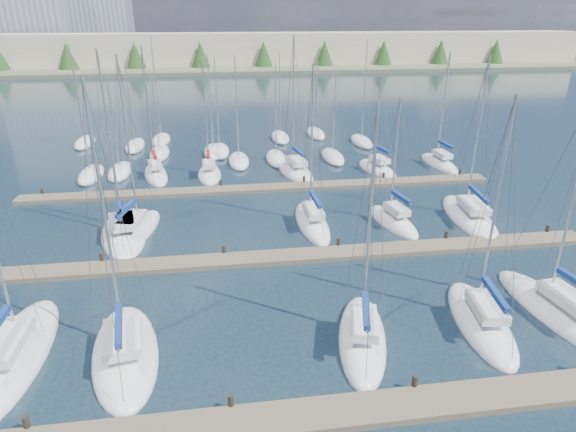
{
  "coord_description": "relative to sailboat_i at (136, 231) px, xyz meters",
  "views": [
    {
      "loc": [
        -3.84,
        -12.65,
        15.39
      ],
      "look_at": [
        0.0,
        14.0,
        4.0
      ],
      "focal_mm": 30.0,
      "sensor_mm": 36.0,
      "label": 1
    }
  ],
  "objects": [
    {
      "name": "ground",
      "position": [
        10.53,
        38.42,
        -0.19
      ],
      "size": [
        400.0,
        400.0,
        0.0
      ],
      "primitive_type": "plane",
      "color": "#1D2E3B",
      "rests_on": "ground"
    },
    {
      "name": "dock_near",
      "position": [
        10.53,
        -19.57,
        -0.04
      ],
      "size": [
        44.0,
        1.93,
        1.1
      ],
      "color": "#6B5E4C",
      "rests_on": "ground"
    },
    {
      "name": "dock_mid",
      "position": [
        10.53,
        -5.57,
        -0.04
      ],
      "size": [
        44.0,
        1.93,
        1.1
      ],
      "color": "#6B5E4C",
      "rests_on": "ground"
    },
    {
      "name": "dock_far",
      "position": [
        10.53,
        8.43,
        -0.04
      ],
      "size": [
        44.0,
        1.93,
        1.1
      ],
      "color": "#6B5E4C",
      "rests_on": "ground"
    },
    {
      "name": "sailboat_i",
      "position": [
        0.0,
        0.0,
        0.0
      ],
      "size": [
        4.19,
        8.63,
        13.63
      ],
      "rotation": [
        0.0,
        0.0,
        -0.23
      ],
      "color": "white",
      "rests_on": "ground"
    },
    {
      "name": "sailboat_c",
      "position": [
        1.56,
        -14.41,
        -0.02
      ],
      "size": [
        4.43,
        8.73,
        13.84
      ],
      "rotation": [
        0.0,
        0.0,
        0.16
      ],
      "color": "white",
      "rests_on": "ground"
    },
    {
      "name": "sailboat_l",
      "position": [
        19.92,
        -0.9,
        -0.01
      ],
      "size": [
        3.26,
        6.94,
        10.5
      ],
      "rotation": [
        0.0,
        0.0,
        0.17
      ],
      "color": "white",
      "rests_on": "ground"
    },
    {
      "name": "sailboat_h",
      "position": [
        -0.85,
        -0.32,
        -0.02
      ],
      "size": [
        4.74,
        8.85,
        14.01
      ],
      "rotation": [
        0.0,
        0.0,
        0.19
      ],
      "color": "white",
      "rests_on": "ground"
    },
    {
      "name": "sailboat_e",
      "position": [
        19.98,
        -14.43,
        -0.01
      ],
      "size": [
        3.79,
        8.27,
        12.77
      ],
      "rotation": [
        0.0,
        0.0,
        -0.16
      ],
      "color": "white",
      "rests_on": "ground"
    },
    {
      "name": "sailboat_k",
      "position": [
        13.51,
        -0.17,
        -0.01
      ],
      "size": [
        2.35,
        8.42,
        12.84
      ],
      "rotation": [
        0.0,
        0.0,
        0.01
      ],
      "color": "white",
      "rests_on": "ground"
    },
    {
      "name": "sailboat_f",
      "position": [
        24.62,
        -14.25,
        -0.02
      ],
      "size": [
        3.63,
        9.77,
        13.52
      ],
      "rotation": [
        0.0,
        0.0,
        0.1
      ],
      "color": "white",
      "rests_on": "ground"
    },
    {
      "name": "sailboat_m",
      "position": [
        26.33,
        -0.86,
        -0.02
      ],
      "size": [
        4.2,
        9.96,
        13.27
      ],
      "rotation": [
        0.0,
        0.0,
        -0.13
      ],
      "color": "white",
      "rests_on": "ground"
    },
    {
      "name": "sailboat_d",
      "position": [
        13.28,
        -14.92,
        -0.01
      ],
      "size": [
        4.22,
        8.01,
        12.68
      ],
      "rotation": [
        0.0,
        0.0,
        -0.25
      ],
      "color": "white",
      "rests_on": "ground"
    },
    {
      "name": "sailboat_n",
      "position": [
        0.01,
        14.04,
        0.01
      ],
      "size": [
        3.63,
        7.62,
        13.37
      ],
      "rotation": [
        0.0,
        0.0,
        0.2
      ],
      "color": "white",
      "rests_on": "ground"
    },
    {
      "name": "sailboat_p",
      "position": [
        14.28,
        13.25,
        -0.01
      ],
      "size": [
        4.01,
        8.75,
        14.22
      ],
      "rotation": [
        0.0,
        0.0,
        0.15
      ],
      "color": "white",
      "rests_on": "ground"
    },
    {
      "name": "sailboat_o",
      "position": [
        5.42,
        13.39,
        0.0
      ],
      "size": [
        2.45,
        6.47,
        12.36
      ],
      "rotation": [
        0.0,
        0.0,
        0.02
      ],
      "color": "white",
      "rests_on": "ground"
    },
    {
      "name": "sailboat_b",
      "position": [
        -3.73,
        -13.85,
        -0.02
      ],
      "size": [
        3.08,
        9.87,
        13.38
      ],
      "rotation": [
        0.0,
        0.0,
        0.0
      ],
      "color": "white",
      "rests_on": "ground"
    },
    {
      "name": "sailboat_r",
      "position": [
        30.37,
        13.63,
        -0.0
      ],
      "size": [
        2.55,
        7.69,
        12.62
      ],
      "rotation": [
        0.0,
        0.0,
        0.04
      ],
      "color": "white",
      "rests_on": "ground"
    },
    {
      "name": "sailboat_q",
      "position": [
        22.96,
        12.59,
        -0.02
      ],
      "size": [
        3.63,
        7.28,
        10.41
      ],
      "rotation": [
        0.0,
        0.0,
        0.18
      ],
      "color": "white",
      "rests_on": "ground"
    },
    {
      "name": "distant_boats",
      "position": [
        6.18,
        22.18,
        0.1
      ],
      "size": [
        36.93,
        20.75,
        13.3
      ],
      "color": "#9EA0A5",
      "rests_on": "ground"
    },
    {
      "name": "shoreline",
      "position": [
        -2.76,
        128.19,
        7.25
      ],
      "size": [
        400.0,
        60.0,
        38.0
      ],
      "color": "#666B51",
      "rests_on": "ground"
    }
  ]
}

